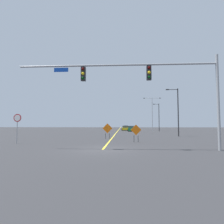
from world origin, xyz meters
name	(u,v)px	position (x,y,z in m)	size (l,w,h in m)	color
ground	(103,150)	(0.00, 0.00, 0.00)	(184.19, 184.19, 0.00)	#2D2D30
road_centre_stripe	(119,129)	(0.00, 51.16, 0.00)	(0.16, 102.33, 0.01)	yellow
traffic_signal_assembly	(147,79)	(3.28, -0.01, 5.19)	(14.88, 0.44, 6.97)	gray
stop_sign	(17,123)	(-8.73, 3.80, 2.01)	(0.76, 0.07, 2.85)	gray
street_lamp_mid_right	(177,110)	(9.73, 15.55, 4.07)	(1.87, 0.24, 7.31)	black
street_lamp_far_right	(152,111)	(9.52, 39.58, 5.48)	(4.81, 0.24, 9.20)	gray
street_lamp_mid_left	(159,116)	(10.38, 34.82, 3.89)	(1.58, 0.24, 7.03)	black
construction_sign_median_near	(136,131)	(2.83, 5.93, 1.16)	(1.11, 0.17, 1.83)	orange
construction_sign_median_far	(107,129)	(-0.50, 10.18, 1.23)	(1.25, 0.26, 1.95)	orange
car_green_far	(132,129)	(3.68, 34.92, 0.64)	(2.24, 4.20, 1.39)	#196B38
car_white_approaching	(126,127)	(2.33, 59.03, 0.62)	(2.17, 3.95, 1.29)	white
car_yellow_mid	(125,128)	(2.06, 41.68, 0.64)	(2.22, 4.39, 1.34)	gold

